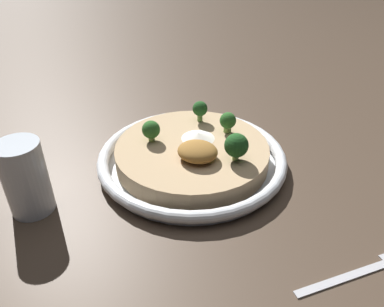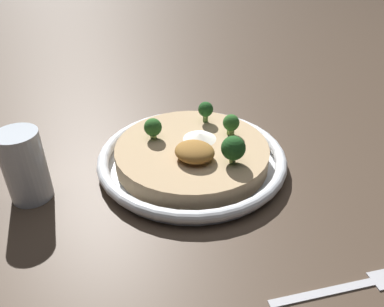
{
  "view_description": "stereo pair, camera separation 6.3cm",
  "coord_description": "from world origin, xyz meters",
  "px_view_note": "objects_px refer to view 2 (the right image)",
  "views": [
    {
      "loc": [
        -0.21,
        0.48,
        0.37
      ],
      "look_at": [
        0.0,
        0.0,
        0.02
      ],
      "focal_mm": 35.0,
      "sensor_mm": 36.0,
      "label": 1
    },
    {
      "loc": [
        -0.27,
        0.46,
        0.37
      ],
      "look_at": [
        0.0,
        0.0,
        0.02
      ],
      "focal_mm": 35.0,
      "sensor_mm": 36.0,
      "label": 2
    }
  ],
  "objects_px": {
    "broccoli_back_left": "(233,148)",
    "broccoli_front": "(231,123)",
    "broccoli_right": "(153,128)",
    "risotto_bowl": "(192,156)",
    "drinking_glass": "(25,166)",
    "fork_utensil": "(361,284)",
    "broccoli_front_right": "(206,110)"
  },
  "relations": [
    {
      "from": "broccoli_back_left",
      "to": "broccoli_front",
      "type": "relative_size",
      "value": 1.22
    },
    {
      "from": "broccoli_right",
      "to": "broccoli_back_left",
      "type": "height_order",
      "value": "broccoli_back_left"
    },
    {
      "from": "broccoli_back_left",
      "to": "broccoli_right",
      "type": "bearing_deg",
      "value": 0.6
    },
    {
      "from": "risotto_bowl",
      "to": "broccoli_back_left",
      "type": "xyz_separation_m",
      "value": [
        -0.08,
        0.01,
        0.05
      ]
    },
    {
      "from": "risotto_bowl",
      "to": "drinking_glass",
      "type": "bearing_deg",
      "value": 49.13
    },
    {
      "from": "risotto_bowl",
      "to": "broccoli_back_left",
      "type": "height_order",
      "value": "broccoli_back_left"
    },
    {
      "from": "broccoli_back_left",
      "to": "fork_utensil",
      "type": "relative_size",
      "value": 0.31
    },
    {
      "from": "broccoli_back_left",
      "to": "drinking_glass",
      "type": "distance_m",
      "value": 0.31
    },
    {
      "from": "broccoli_right",
      "to": "broccoli_back_left",
      "type": "distance_m",
      "value": 0.15
    },
    {
      "from": "risotto_bowl",
      "to": "broccoli_front",
      "type": "bearing_deg",
      "value": -120.27
    },
    {
      "from": "drinking_glass",
      "to": "fork_utensil",
      "type": "xyz_separation_m",
      "value": [
        -0.46,
        -0.08,
        -0.05
      ]
    },
    {
      "from": "fork_utensil",
      "to": "drinking_glass",
      "type": "bearing_deg",
      "value": 146.36
    },
    {
      "from": "broccoli_right",
      "to": "broccoli_front",
      "type": "bearing_deg",
      "value": -143.87
    },
    {
      "from": "drinking_glass",
      "to": "fork_utensil",
      "type": "distance_m",
      "value": 0.47
    },
    {
      "from": "broccoli_front_right",
      "to": "fork_utensil",
      "type": "xyz_separation_m",
      "value": [
        -0.32,
        0.2,
        -0.06
      ]
    },
    {
      "from": "broccoli_front_right",
      "to": "fork_utensil",
      "type": "distance_m",
      "value": 0.38
    },
    {
      "from": "broccoli_front",
      "to": "broccoli_front_right",
      "type": "relative_size",
      "value": 0.95
    },
    {
      "from": "broccoli_right",
      "to": "broccoli_front_right",
      "type": "xyz_separation_m",
      "value": [
        -0.05,
        -0.1,
        0.0
      ]
    },
    {
      "from": "risotto_bowl",
      "to": "broccoli_front_right",
      "type": "distance_m",
      "value": 0.1
    },
    {
      "from": "broccoli_right",
      "to": "broccoli_front_right",
      "type": "distance_m",
      "value": 0.11
    },
    {
      "from": "risotto_bowl",
      "to": "broccoli_right",
      "type": "bearing_deg",
      "value": 10.11
    },
    {
      "from": "risotto_bowl",
      "to": "drinking_glass",
      "type": "xyz_separation_m",
      "value": [
        0.17,
        0.2,
        0.04
      ]
    },
    {
      "from": "drinking_glass",
      "to": "broccoli_front",
      "type": "bearing_deg",
      "value": -128.43
    },
    {
      "from": "broccoli_back_left",
      "to": "drinking_glass",
      "type": "xyz_separation_m",
      "value": [
        0.25,
        0.18,
        -0.01
      ]
    },
    {
      "from": "broccoli_front",
      "to": "broccoli_front_right",
      "type": "distance_m",
      "value": 0.06
    },
    {
      "from": "broccoli_right",
      "to": "fork_utensil",
      "type": "bearing_deg",
      "value": 164.63
    },
    {
      "from": "broccoli_back_left",
      "to": "broccoli_front_right",
      "type": "bearing_deg",
      "value": -43.78
    },
    {
      "from": "drinking_glass",
      "to": "broccoli_back_left",
      "type": "bearing_deg",
      "value": -143.39
    },
    {
      "from": "broccoli_back_left",
      "to": "drinking_glass",
      "type": "bearing_deg",
      "value": 36.61
    },
    {
      "from": "risotto_bowl",
      "to": "broccoli_front_right",
      "type": "height_order",
      "value": "broccoli_front_right"
    },
    {
      "from": "broccoli_front",
      "to": "broccoli_front_right",
      "type": "bearing_deg",
      "value": -17.01
    },
    {
      "from": "broccoli_right",
      "to": "broccoli_front",
      "type": "distance_m",
      "value": 0.13
    }
  ]
}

